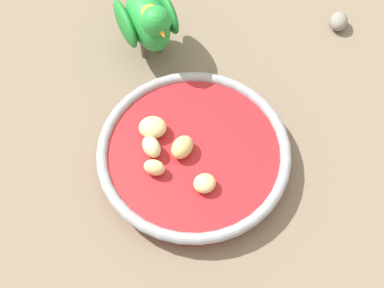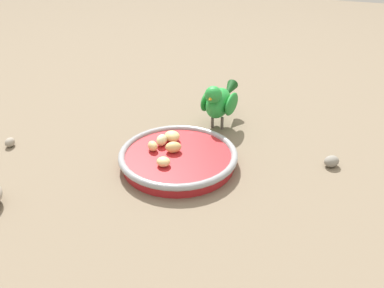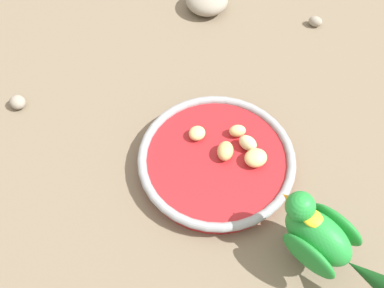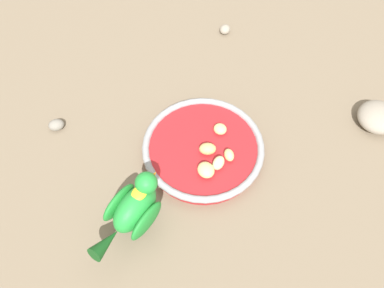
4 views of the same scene
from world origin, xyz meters
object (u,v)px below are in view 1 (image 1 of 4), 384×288
object	(u,v)px
apple_piece_3	(151,147)
pebble_0	(339,21)
apple_piece_0	(182,147)
apple_piece_2	(154,168)
feeding_bowl	(195,153)
apple_piece_4	(153,128)
parrot	(147,17)
apple_piece_1	(205,183)

from	to	relation	value
apple_piece_3	pebble_0	size ratio (longest dim) A/B	0.92
apple_piece_3	apple_piece_0	bearing A→B (deg)	154.13
apple_piece_2	feeding_bowl	bearing A→B (deg)	-175.17
apple_piece_2	pebble_0	distance (m)	0.36
apple_piece_3	apple_piece_4	xyz separation A→B (m)	(-0.01, -0.02, -0.00)
apple_piece_2	apple_piece_3	world-z (taller)	apple_piece_3
apple_piece_0	pebble_0	size ratio (longest dim) A/B	1.03
apple_piece_0	apple_piece_3	distance (m)	0.04
apple_piece_3	apple_piece_4	world-z (taller)	apple_piece_3
feeding_bowl	parrot	xyz separation A→B (m)	(-0.02, -0.19, 0.05)
apple_piece_2	apple_piece_3	size ratio (longest dim) A/B	0.89
feeding_bowl	apple_piece_1	distance (m)	0.05
apple_piece_3	apple_piece_4	distance (m)	0.03
feeding_bowl	pebble_0	bearing A→B (deg)	-159.08
parrot	apple_piece_3	bearing A→B (deg)	-20.21
apple_piece_1	apple_piece_3	bearing A→B (deg)	-62.31
feeding_bowl	pebble_0	distance (m)	0.30
feeding_bowl	parrot	bearing A→B (deg)	-95.90
apple_piece_0	parrot	size ratio (longest dim) A/B	0.20
apple_piece_4	apple_piece_2	bearing A→B (deg)	68.52
apple_piece_0	pebble_0	world-z (taller)	apple_piece_0
apple_piece_2	apple_piece_1	bearing A→B (deg)	135.66
feeding_bowl	apple_piece_3	bearing A→B (deg)	-24.07
apple_piece_1	apple_piece_3	xyz separation A→B (m)	(0.04, -0.07, 0.00)
apple_piece_0	parrot	bearing A→B (deg)	-100.72
apple_piece_3	parrot	world-z (taller)	parrot
feeding_bowl	apple_piece_2	bearing A→B (deg)	4.83
apple_piece_2	apple_piece_3	xyz separation A→B (m)	(-0.01, -0.03, 0.00)
apple_piece_2	pebble_0	size ratio (longest dim) A/B	0.82
apple_piece_0	apple_piece_3	bearing A→B (deg)	-25.87
feeding_bowl	apple_piece_0	size ratio (longest dim) A/B	7.32
pebble_0	apple_piece_1	bearing A→B (deg)	27.92
apple_piece_2	pebble_0	world-z (taller)	apple_piece_2
apple_piece_0	apple_piece_4	size ratio (longest dim) A/B	0.95
apple_piece_2	apple_piece_3	distance (m)	0.03
feeding_bowl	pebble_0	world-z (taller)	feeding_bowl
apple_piece_1	apple_piece_3	distance (m)	0.08
feeding_bowl	pebble_0	size ratio (longest dim) A/B	7.51
apple_piece_1	apple_piece_4	bearing A→B (deg)	-75.55
apple_piece_0	apple_piece_3	world-z (taller)	apple_piece_3
apple_piece_3	apple_piece_4	size ratio (longest dim) A/B	0.85
parrot	apple_piece_1	bearing A→B (deg)	-5.54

